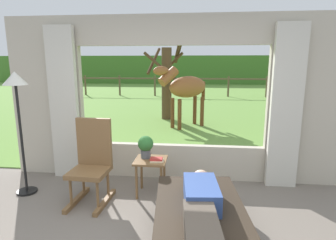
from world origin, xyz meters
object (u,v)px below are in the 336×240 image
reclining_person (201,204)px  side_table (151,166)px  rocking_chair (92,162)px  horse (186,88)px  recliner_sofa (200,229)px  pasture_tree (167,79)px  potted_plant (146,145)px  floor_lamp_left (17,96)px  book_stack (157,160)px

reclining_person → side_table: bearing=114.8°
rocking_chair → horse: 4.62m
recliner_sofa → pasture_tree: pasture_tree is taller
side_table → potted_plant: (-0.08, 0.06, 0.28)m
recliner_sofa → horse: horse is taller
pasture_tree → floor_lamp_left: bearing=-104.5°
rocking_chair → potted_plant: 0.76m
horse → pasture_tree: pasture_tree is taller
recliner_sofa → horse: (-0.42, 5.35, 0.94)m
rocking_chair → floor_lamp_left: size_ratio=0.65×
rocking_chair → floor_lamp_left: floor_lamp_left is taller
rocking_chair → potted_plant: bearing=27.0°
potted_plant → floor_lamp_left: 1.87m
book_stack → horse: horse is taller
reclining_person → rocking_chair: (-1.45, 0.95, 0.02)m
horse → recliner_sofa: bearing=141.9°
side_table → recliner_sofa: bearing=-58.7°
horse → book_stack: bearing=135.0°
side_table → floor_lamp_left: floor_lamp_left is taller
book_stack → floor_lamp_left: (-1.89, -0.08, 0.86)m
rocking_chair → pasture_tree: (0.38, 5.61, 0.77)m
reclining_person → rocking_chair: size_ratio=1.28×
floor_lamp_left → horse: size_ratio=1.00×
recliner_sofa → reclining_person: (-0.00, -0.05, 0.30)m
reclining_person → potted_plant: size_ratio=4.49×
reclining_person → floor_lamp_left: bearing=151.9°
reclining_person → pasture_tree: size_ratio=0.49×
rocking_chair → horse: bearing=79.7°
horse → rocking_chair: bearing=124.4°
book_stack → floor_lamp_left: 2.08m
reclining_person → pasture_tree: bearing=93.9°
book_stack → pasture_tree: (-0.47, 5.43, 0.77)m
book_stack → pasture_tree: size_ratio=0.07×
rocking_chair → recliner_sofa: bearing=-29.0°
reclining_person → potted_plant: 1.48m
recliner_sofa → floor_lamp_left: (-2.49, 1.00, 1.18)m
potted_plant → floor_lamp_left: bearing=-173.2°
pasture_tree → rocking_chair: bearing=-93.9°
side_table → pasture_tree: bearing=94.0°
book_stack → horse: (0.18, 4.28, 0.61)m
reclining_person → floor_lamp_left: size_ratio=0.83×
recliner_sofa → book_stack: 1.27m
recliner_sofa → floor_lamp_left: size_ratio=1.02×
rocking_chair → floor_lamp_left: bearing=177.3°
rocking_chair → side_table: bearing=20.7°
reclining_person → book_stack: (-0.60, 1.13, 0.02)m
recliner_sofa → side_table: bearing=115.9°
recliner_sofa → horse: size_ratio=1.03×
potted_plant → horse: 4.19m
book_stack → horse: bearing=87.5°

